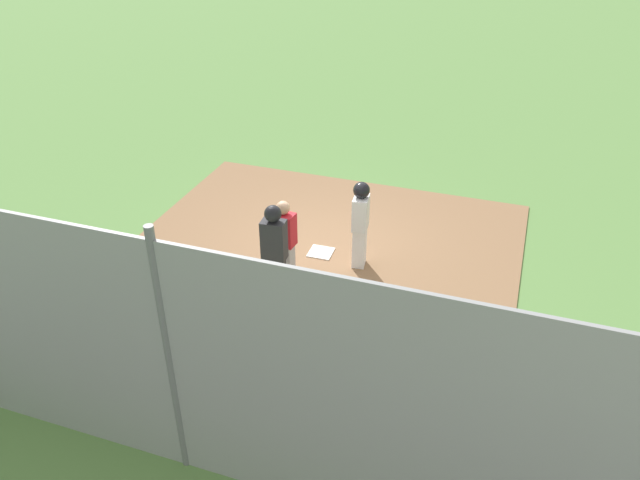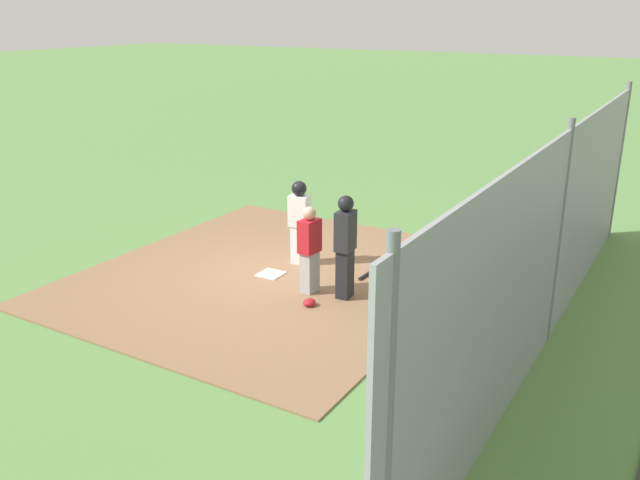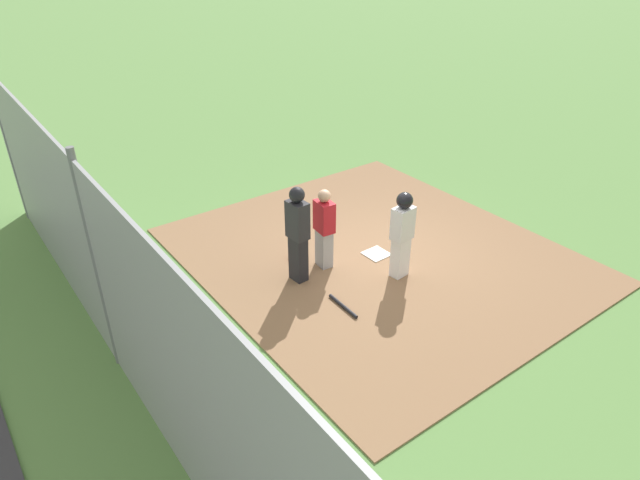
% 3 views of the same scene
% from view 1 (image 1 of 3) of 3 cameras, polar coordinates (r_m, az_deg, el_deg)
% --- Properties ---
extents(ground_plane, '(140.00, 140.00, 0.00)m').
position_cam_1_polar(ground_plane, '(11.74, 0.08, -1.29)').
color(ground_plane, '#5B8947').
extents(dirt_infield, '(7.20, 6.40, 0.03)m').
position_cam_1_polar(dirt_infield, '(11.73, 0.08, -1.23)').
color(dirt_infield, '#896647').
rests_on(dirt_infield, ground_plane).
extents(home_plate, '(0.45, 0.45, 0.02)m').
position_cam_1_polar(home_plate, '(11.72, 0.08, -1.13)').
color(home_plate, white).
rests_on(home_plate, dirt_infield).
extents(catcher, '(0.40, 0.30, 1.55)m').
position_cam_1_polar(catcher, '(10.56, -3.29, -0.09)').
color(catcher, '#9E9EA3').
rests_on(catcher, dirt_infield).
extents(umpire, '(0.40, 0.29, 1.81)m').
position_cam_1_polar(umpire, '(9.94, -4.17, -1.21)').
color(umpire, black).
rests_on(umpire, dirt_infield).
extents(runner, '(0.30, 0.41, 1.65)m').
position_cam_1_polar(runner, '(10.92, 3.71, 1.91)').
color(runner, silver).
rests_on(runner, dirt_infield).
extents(baseball_bat, '(0.74, 0.08, 0.06)m').
position_cam_1_polar(baseball_bat, '(10.23, 2.26, -6.45)').
color(baseball_bat, black).
rests_on(baseball_bat, dirt_infield).
extents(catcher_mask, '(0.24, 0.20, 0.12)m').
position_cam_1_polar(catcher_mask, '(10.91, -6.37, -3.75)').
color(catcher_mask, '#B21923').
rests_on(catcher_mask, dirt_infield).
extents(backstop_fence, '(12.00, 0.10, 3.35)m').
position_cam_1_polar(backstop_fence, '(7.14, -13.45, -10.96)').
color(backstop_fence, '#93999E').
rests_on(backstop_fence, ground_plane).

